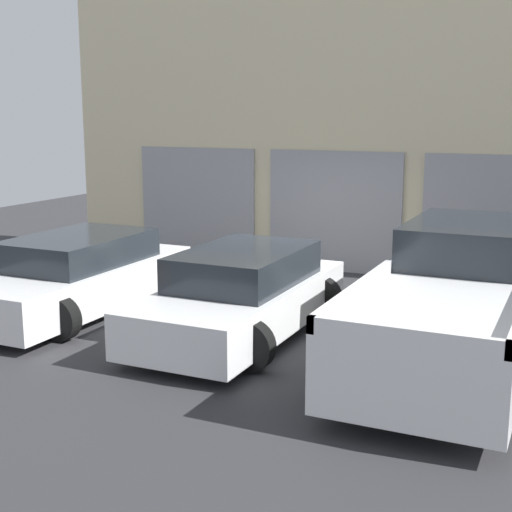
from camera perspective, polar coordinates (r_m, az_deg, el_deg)
name	(u,v)px	position (r m, az deg, el deg)	size (l,w,h in m)	color
ground_plane	(288,306)	(12.21, 2.54, -3.99)	(28.00, 28.00, 0.00)	#2D2D30
shophouse_building	(350,129)	(14.87, 7.53, 10.01)	(13.05, 0.68, 5.92)	beige
pickup_truck	(458,300)	(9.83, 15.82, -3.37)	(2.55, 5.54, 1.68)	white
sedan_white	(243,295)	(10.51, -1.09, -3.12)	(2.17, 4.29, 1.28)	white
sedan_side	(77,276)	(12.12, -14.13, -1.53)	(2.22, 4.41, 1.26)	white
parking_stripe_far_left	(8,301)	(13.23, -19.22, -3.40)	(0.12, 2.20, 0.01)	gold
parking_stripe_left	(155,322)	(11.37, -8.07, -5.24)	(0.12, 2.20, 0.01)	gold
parking_stripe_centre	(339,348)	(10.11, 6.69, -7.34)	(0.12, 2.20, 0.01)	gold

